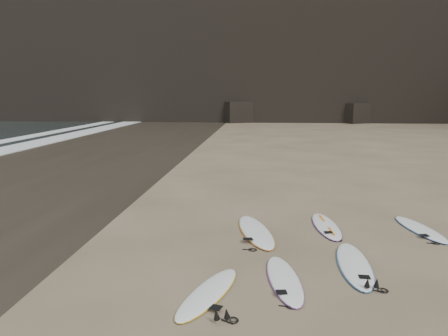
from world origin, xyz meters
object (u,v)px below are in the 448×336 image
Objects in this scene: surfboard_0 at (208,292)px; surfboard_5 at (256,231)px; surfboard_2 at (354,264)px; surfboard_7 at (420,229)px; surfboard_6 at (326,226)px; surfboard_1 at (284,279)px.

surfboard_5 is at bearing 95.44° from surfboard_0.
surfboard_0 is at bearing -149.03° from surfboard_2.
surfboard_7 is at bearing 57.18° from surfboard_0.
surfboard_5 reaches higher than surfboard_6.
surfboard_0 is 4.84m from surfboard_6.
surfboard_0 is 0.81× the size of surfboard_5.
surfboard_2 is 2.82m from surfboard_5.
surfboard_5 reaches higher than surfboard_1.
surfboard_7 is at bearing -5.31° from surfboard_6.
surfboard_2 reaches higher than surfboard_7.
surfboard_2 is (2.79, 1.49, 0.01)m from surfboard_0.
surfboard_6 is at bearing 96.81° from surfboard_2.
surfboard_0 is 0.88× the size of surfboard_2.
surfboard_1 is 0.83× the size of surfboard_5.
surfboard_2 is 1.07× the size of surfboard_6.
surfboard_6 is (1.83, 0.61, -0.01)m from surfboard_5.
surfboard_1 is (1.34, 0.67, 0.00)m from surfboard_0.
surfboard_6 reaches higher than surfboard_1.
surfboard_2 is at bearing -141.30° from surfboard_7.
surfboard_0 is 3.16m from surfboard_2.
surfboard_6 is at bearing 62.39° from surfboard_1.
surfboard_7 is at bearing 52.31° from surfboard_2.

